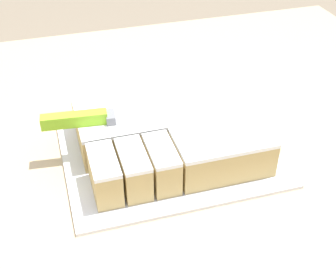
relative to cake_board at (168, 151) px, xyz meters
The scene contains 3 objects.
cake_board is the anchor object (origin of this frame).
cake 0.04m from the cake_board, 37.85° to the left, with size 0.31×0.25×0.07m.
knife 0.15m from the cake_board, 168.21° to the left, with size 0.30×0.06×0.02m.
Camera 1 is at (-0.17, -0.70, 1.46)m, focal length 50.00 mm.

